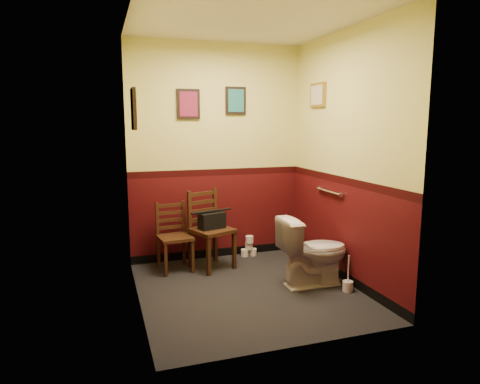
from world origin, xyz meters
name	(u,v)px	position (x,y,z in m)	size (l,w,h in m)	color
floor	(247,290)	(0.00, 0.00, 0.00)	(2.20, 2.40, 0.00)	black
ceiling	(248,18)	(0.00, 0.00, 2.70)	(2.20, 2.40, 0.00)	silver
wall_back	(216,153)	(0.00, 1.20, 1.35)	(2.20, 2.70, 0.00)	#410A0D
wall_front	(302,175)	(0.00, -1.20, 1.35)	(2.20, 2.70, 0.00)	#410A0D
wall_left	(134,164)	(-1.10, 0.00, 1.35)	(2.40, 2.70, 0.00)	#410A0D
wall_right	(344,158)	(1.10, 0.00, 1.35)	(2.40, 2.70, 0.00)	#410A0D
grab_bar	(329,192)	(1.07, 0.25, 0.95)	(0.05, 0.56, 0.06)	silver
framed_print_back_a	(188,104)	(-0.35, 1.18, 1.95)	(0.28, 0.04, 0.36)	black
framed_print_back_b	(236,101)	(0.25, 1.18, 2.00)	(0.26, 0.04, 0.34)	black
framed_print_left	(134,109)	(-1.08, 0.10, 1.85)	(0.04, 0.30, 0.38)	black
framed_print_right	(318,95)	(1.08, 0.60, 2.05)	(0.04, 0.34, 0.28)	olive
toilet	(313,252)	(0.72, -0.07, 0.37)	(0.42, 0.75, 0.74)	white
toilet_brush	(348,285)	(0.98, -0.35, 0.06)	(0.11, 0.11, 0.38)	silver
chair_left	(174,237)	(-0.61, 0.88, 0.40)	(0.42, 0.42, 0.80)	#402513
chair_right	(210,229)	(-0.19, 0.82, 0.47)	(0.57, 0.57, 0.93)	#402513
handbag	(212,220)	(-0.18, 0.78, 0.59)	(0.34, 0.24, 0.22)	black
tp_stack	(249,248)	(0.40, 1.09, 0.11)	(0.21, 0.13, 0.28)	silver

